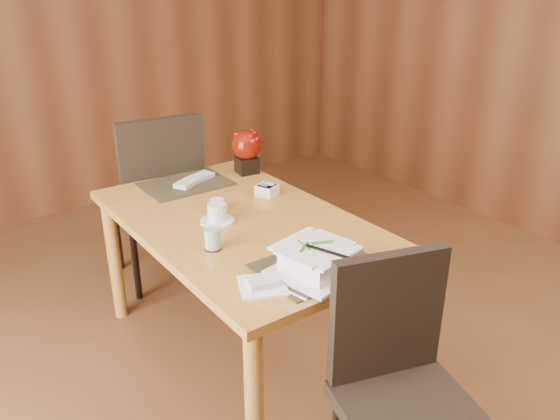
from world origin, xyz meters
TOP-DOWN VIEW (x-y plane):
  - back_wall at (0.00, 3.00)m, footprint 5.00×0.02m
  - dining_table at (0.00, 0.60)m, footprint 0.90×1.50m
  - placemat_near at (0.00, 0.05)m, footprint 0.45×0.33m
  - placemat_far at (0.00, 1.15)m, footprint 0.45×0.33m
  - soup_setting at (-0.04, 0.01)m, footprint 0.33×0.33m
  - coffee_cup at (-0.10, 0.63)m, footprint 0.16×0.16m
  - water_glass at (-0.25, 0.41)m, footprint 0.09×0.09m
  - creamer_jug at (-0.04, 0.74)m, footprint 0.10×0.10m
  - sugar_caddy at (0.26, 0.77)m, footprint 0.12×0.12m
  - berry_decor at (0.37, 1.12)m, footprint 0.17×0.17m
  - napkins_far at (0.06, 1.15)m, footprint 0.27×0.19m
  - bread_plate at (-0.26, 0.05)m, footprint 0.22×0.22m
  - near_chair at (-0.01, -0.41)m, footprint 0.55×0.55m
  - far_chair at (-0.02, 1.49)m, footprint 0.55×0.56m

SIDE VIEW (x-z plane):
  - near_chair at x=-0.01m, z-range 0.06..1.00m
  - far_chair at x=-0.02m, z-range 0.07..1.14m
  - dining_table at x=0.00m, z-range 0.28..1.03m
  - placemat_near at x=0.00m, z-range 0.75..0.76m
  - placemat_far at x=0.00m, z-range 0.75..0.76m
  - bread_plate at x=-0.26m, z-range 0.75..0.76m
  - napkins_far at x=0.06m, z-range 0.76..0.78m
  - sugar_caddy at x=0.26m, z-range 0.75..0.81m
  - creamer_jug at x=-0.04m, z-range 0.75..0.81m
  - coffee_cup at x=-0.10m, z-range 0.74..0.83m
  - soup_setting at x=-0.04m, z-range 0.75..0.86m
  - water_glass at x=-0.25m, z-range 0.75..0.92m
  - berry_decor at x=0.37m, z-range 0.77..1.01m
  - back_wall at x=0.00m, z-range 0.00..2.80m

